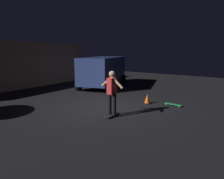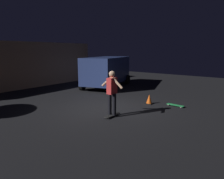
% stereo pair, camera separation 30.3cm
% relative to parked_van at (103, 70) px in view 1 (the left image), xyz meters
% --- Properties ---
extents(ground_plane, '(28.00, 28.00, 0.00)m').
position_rel_parked_van_xyz_m(ground_plane, '(-4.20, -3.33, -1.16)').
color(ground_plane, black).
extents(parked_van, '(4.96, 3.34, 2.03)m').
position_rel_parked_van_xyz_m(parked_van, '(0.00, 0.00, 0.00)').
color(parked_van, navy).
rests_on(parked_van, ground_plane).
extents(skateboard_ridden, '(0.78, 0.23, 0.07)m').
position_rel_parked_van_xyz_m(skateboard_ridden, '(-4.91, -4.20, -1.11)').
color(skateboard_ridden, black).
rests_on(skateboard_ridden, ground_plane).
extents(skateboard_spare, '(0.27, 0.79, 0.07)m').
position_rel_parked_van_xyz_m(skateboard_spare, '(-2.05, -5.60, -1.11)').
color(skateboard_spare, green).
rests_on(skateboard_spare, ground_plane).
extents(skater, '(0.38, 0.98, 1.67)m').
position_rel_parked_van_xyz_m(skater, '(-4.91, -4.20, -0.12)').
color(skater, black).
rests_on(skater, skateboard_ridden).
extents(traffic_cone, '(0.34, 0.34, 0.46)m').
position_rel_parked_van_xyz_m(traffic_cone, '(-2.38, -4.46, -0.95)').
color(traffic_cone, black).
rests_on(traffic_cone, ground_plane).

